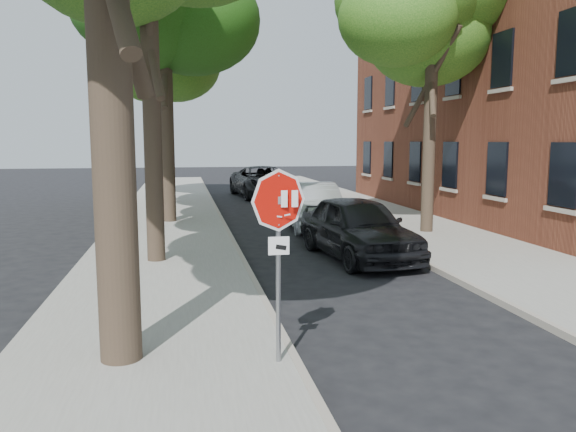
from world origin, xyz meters
name	(u,v)px	position (x,y,z in m)	size (l,w,h in m)	color
ground	(328,366)	(0.00, 0.00, 0.00)	(120.00, 120.00, 0.00)	black
sidewalk_left	(166,231)	(-2.50, 12.00, 0.06)	(4.00, 55.00, 0.12)	gray
sidewalk_right	(403,224)	(6.00, 12.00, 0.06)	(4.00, 55.00, 0.12)	gray
curb_left	(227,229)	(-0.45, 12.00, 0.07)	(0.12, 55.00, 0.13)	#9E9384
curb_right	(349,225)	(3.95, 12.00, 0.07)	(0.12, 55.00, 0.13)	#9E9384
apartment_building	(574,28)	(14.00, 14.00, 7.65)	(12.20, 20.20, 15.30)	brown
stop_sign	(279,228)	(-0.70, -0.03, 1.95)	(0.76, 0.34, 2.61)	gray
tree_mid_b	(163,2)	(-2.42, 14.12, 8.00)	(5.88, 5.46, 10.36)	black
tree_far	(162,54)	(-2.72, 21.11, 7.21)	(5.29, 4.91, 9.33)	black
tree_right	(432,9)	(5.98, 10.11, 7.21)	(5.29, 4.91, 9.33)	black
car_a	(358,227)	(2.60, 6.81, 0.82)	(1.95, 4.84, 1.65)	black
car_b	(313,206)	(2.59, 11.97, 0.80)	(1.70, 4.88, 1.61)	#B2B6BB
car_d	(263,182)	(2.48, 23.35, 0.85)	(2.82, 6.12, 1.70)	black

